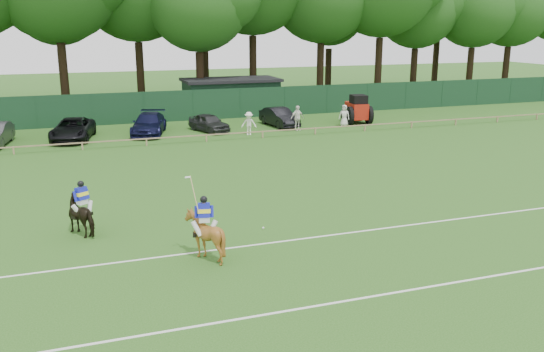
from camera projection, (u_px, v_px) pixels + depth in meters
name	position (u px, v px, depth m)	size (l,w,h in m)	color
ground	(285.00, 231.00, 22.17)	(160.00, 160.00, 0.00)	#1E4C14
horse_dark	(83.00, 215.00, 21.73)	(0.80, 1.76, 1.49)	black
horse_chestnut	(205.00, 235.00, 19.39)	(1.34, 1.50, 1.66)	brown
suv_black	(73.00, 129.00, 39.31)	(2.44, 5.29, 1.47)	black
sedan_navy	(149.00, 124.00, 41.31)	(2.11, 5.18, 1.50)	black
hatch_grey	(209.00, 123.00, 42.38)	(1.55, 3.85, 1.31)	#313234
estate_black	(279.00, 117.00, 44.54)	(1.51, 4.33, 1.43)	black
spectator_left	(249.00, 123.00, 41.08)	(1.07, 0.61, 1.65)	white
spectator_mid	(297.00, 118.00, 42.77)	(1.09, 0.45, 1.86)	white
spectator_right	(344.00, 116.00, 44.48)	(0.82, 0.53, 1.67)	silver
rider_dark	(82.00, 197.00, 21.55)	(0.86, 0.64, 1.41)	silver
rider_chestnut	(204.00, 214.00, 19.19)	(0.93, 0.68, 2.05)	silver
polo_ball	(263.00, 228.00, 22.38)	(0.09, 0.09, 0.09)	silver
pitch_lines	(322.00, 266.00, 18.98)	(60.00, 5.10, 0.01)	silver
pitch_rail	(192.00, 136.00, 38.49)	(62.10, 0.10, 0.50)	#997F5B
perimeter_fence	(169.00, 106.00, 46.50)	(92.08, 0.08, 2.50)	#14351E
utility_shed	(231.00, 96.00, 51.07)	(8.40, 4.40, 3.04)	#14331E
tree_row	(177.00, 107.00, 54.76)	(96.00, 12.00, 21.00)	#26561C
tractor	(357.00, 110.00, 45.84)	(2.12, 2.91, 2.28)	#AA1D0F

